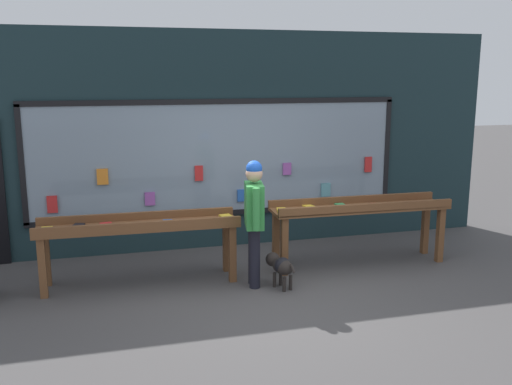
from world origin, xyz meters
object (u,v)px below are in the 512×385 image
(person_browsing, at_px, (254,214))
(small_dog, at_px, (281,265))
(display_table_left, at_px, (139,230))
(display_table_right, at_px, (360,213))

(person_browsing, bearing_deg, small_dog, -107.70)
(display_table_left, distance_m, person_browsing, 1.51)
(person_browsing, bearing_deg, display_table_right, -64.97)
(small_dog, bearing_deg, display_table_left, 49.11)
(display_table_right, relative_size, small_dog, 4.98)
(display_table_right, height_order, small_dog, display_table_right)
(display_table_left, bearing_deg, display_table_right, -0.01)
(display_table_left, distance_m, small_dog, 1.88)
(display_table_left, height_order, person_browsing, person_browsing)
(display_table_right, bearing_deg, small_dog, -155.84)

